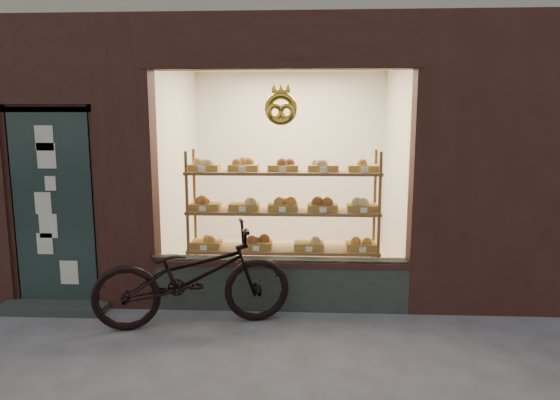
{
  "coord_description": "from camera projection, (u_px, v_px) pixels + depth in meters",
  "views": [
    {
      "loc": [
        0.7,
        -3.09,
        2.06
      ],
      "look_at": [
        0.44,
        2.0,
        1.22
      ],
      "focal_mm": 32.0,
      "sensor_mm": 36.0,
      "label": 1
    }
  ],
  "objects": [
    {
      "name": "display_shelf",
      "position": [
        283.0,
        221.0,
        5.76
      ],
      "size": [
        2.2,
        0.45,
        1.7
      ],
      "color": "brown",
      "rests_on": "ground"
    },
    {
      "name": "bicycle",
      "position": [
        193.0,
        276.0,
        4.95
      ],
      "size": [
        2.05,
        1.13,
        1.02
      ],
      "primitive_type": "imported",
      "rotation": [
        0.0,
        0.0,
        1.81
      ],
      "color": "black",
      "rests_on": "ground"
    }
  ]
}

